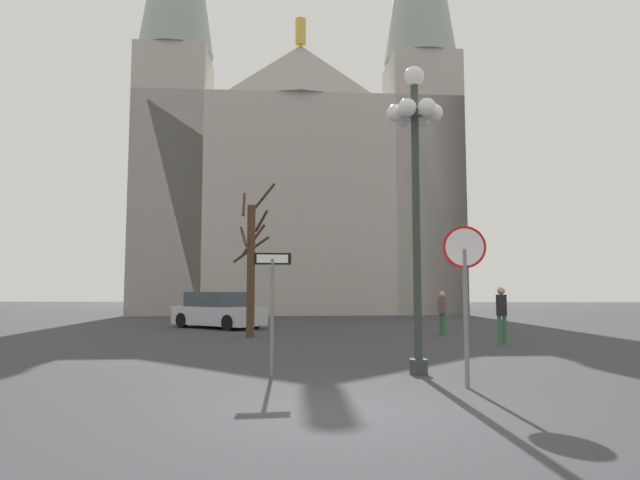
{
  "coord_description": "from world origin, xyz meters",
  "views": [
    {
      "loc": [
        -0.13,
        -7.55,
        1.7
      ],
      "look_at": [
        -0.96,
        16.4,
        3.83
      ],
      "focal_mm": 30.46,
      "sensor_mm": 36.0,
      "label": 1
    }
  ],
  "objects_px": {
    "bare_tree": "(251,263)",
    "pedestrian_walking": "(502,309)",
    "parked_car_near_silver": "(218,311)",
    "stop_sign": "(465,274)",
    "cathedral": "(298,171)",
    "street_lamp": "(415,155)",
    "one_way_arrow_sign": "(272,297)",
    "pedestrian_standing": "(442,309)"
  },
  "relations": [
    {
      "from": "street_lamp",
      "to": "parked_car_near_silver",
      "type": "relative_size",
      "value": 1.43
    },
    {
      "from": "cathedral",
      "to": "one_way_arrow_sign",
      "type": "relative_size",
      "value": 14.94
    },
    {
      "from": "parked_car_near_silver",
      "to": "cathedral",
      "type": "bearing_deg",
      "value": 81.85
    },
    {
      "from": "street_lamp",
      "to": "bare_tree",
      "type": "bearing_deg",
      "value": 120.07
    },
    {
      "from": "parked_car_near_silver",
      "to": "stop_sign",
      "type": "bearing_deg",
      "value": -61.67
    },
    {
      "from": "cathedral",
      "to": "parked_car_near_silver",
      "type": "distance_m",
      "value": 18.56
    },
    {
      "from": "one_way_arrow_sign",
      "to": "pedestrian_walking",
      "type": "xyz_separation_m",
      "value": [
        6.29,
        6.29,
        -0.48
      ]
    },
    {
      "from": "one_way_arrow_sign",
      "to": "parked_car_near_silver",
      "type": "height_order",
      "value": "one_way_arrow_sign"
    },
    {
      "from": "stop_sign",
      "to": "parked_car_near_silver",
      "type": "distance_m",
      "value": 15.63
    },
    {
      "from": "bare_tree",
      "to": "parked_car_near_silver",
      "type": "relative_size",
      "value": 1.24
    },
    {
      "from": "stop_sign",
      "to": "pedestrian_walking",
      "type": "relative_size",
      "value": 1.61
    },
    {
      "from": "bare_tree",
      "to": "pedestrian_walking",
      "type": "bearing_deg",
      "value": -14.5
    },
    {
      "from": "stop_sign",
      "to": "parked_car_near_silver",
      "type": "xyz_separation_m",
      "value": [
        -7.4,
        13.71,
        -1.22
      ]
    },
    {
      "from": "pedestrian_standing",
      "to": "bare_tree",
      "type": "bearing_deg",
      "value": -170.44
    },
    {
      "from": "one_way_arrow_sign",
      "to": "stop_sign",
      "type": "bearing_deg",
      "value": -17.27
    },
    {
      "from": "street_lamp",
      "to": "stop_sign",
      "type": "bearing_deg",
      "value": -66.34
    },
    {
      "from": "street_lamp",
      "to": "pedestrian_standing",
      "type": "height_order",
      "value": "street_lamp"
    },
    {
      "from": "street_lamp",
      "to": "parked_car_near_silver",
      "type": "bearing_deg",
      "value": 118.85
    },
    {
      "from": "street_lamp",
      "to": "bare_tree",
      "type": "distance_m",
      "value": 9.47
    },
    {
      "from": "stop_sign",
      "to": "bare_tree",
      "type": "xyz_separation_m",
      "value": [
        -5.28,
        9.46,
        0.64
      ]
    },
    {
      "from": "bare_tree",
      "to": "pedestrian_walking",
      "type": "relative_size",
      "value": 3.16
    },
    {
      "from": "cathedral",
      "to": "street_lamp",
      "type": "height_order",
      "value": "cathedral"
    },
    {
      "from": "bare_tree",
      "to": "pedestrian_standing",
      "type": "bearing_deg",
      "value": 9.56
    },
    {
      "from": "stop_sign",
      "to": "bare_tree",
      "type": "relative_size",
      "value": 0.51
    },
    {
      "from": "one_way_arrow_sign",
      "to": "pedestrian_standing",
      "type": "bearing_deg",
      "value": 61.87
    },
    {
      "from": "parked_car_near_silver",
      "to": "street_lamp",
      "type": "bearing_deg",
      "value": -61.15
    },
    {
      "from": "bare_tree",
      "to": "pedestrian_walking",
      "type": "height_order",
      "value": "bare_tree"
    },
    {
      "from": "cathedral",
      "to": "pedestrian_standing",
      "type": "height_order",
      "value": "cathedral"
    },
    {
      "from": "pedestrian_walking",
      "to": "pedestrian_standing",
      "type": "xyz_separation_m",
      "value": [
        -1.19,
        3.24,
        -0.1
      ]
    },
    {
      "from": "street_lamp",
      "to": "pedestrian_walking",
      "type": "bearing_deg",
      "value": 60.19
    },
    {
      "from": "bare_tree",
      "to": "cathedral",
      "type": "bearing_deg",
      "value": 89.59
    },
    {
      "from": "bare_tree",
      "to": "pedestrian_standing",
      "type": "height_order",
      "value": "bare_tree"
    },
    {
      "from": "pedestrian_standing",
      "to": "street_lamp",
      "type": "bearing_deg",
      "value": -103.57
    },
    {
      "from": "cathedral",
      "to": "one_way_arrow_sign",
      "type": "xyz_separation_m",
      "value": [
        1.64,
        -28.4,
        -8.71
      ]
    },
    {
      "from": "stop_sign",
      "to": "bare_tree",
      "type": "bearing_deg",
      "value": 119.15
    },
    {
      "from": "cathedral",
      "to": "pedestrian_walking",
      "type": "height_order",
      "value": "cathedral"
    },
    {
      "from": "bare_tree",
      "to": "pedestrian_walking",
      "type": "distance_m",
      "value": 8.47
    },
    {
      "from": "stop_sign",
      "to": "parked_car_near_silver",
      "type": "height_order",
      "value": "stop_sign"
    },
    {
      "from": "pedestrian_walking",
      "to": "pedestrian_standing",
      "type": "bearing_deg",
      "value": 110.14
    },
    {
      "from": "bare_tree",
      "to": "parked_car_near_silver",
      "type": "height_order",
      "value": "bare_tree"
    },
    {
      "from": "stop_sign",
      "to": "bare_tree",
      "type": "distance_m",
      "value": 10.85
    },
    {
      "from": "bare_tree",
      "to": "one_way_arrow_sign",
      "type": "bearing_deg",
      "value": -78.01
    }
  ]
}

